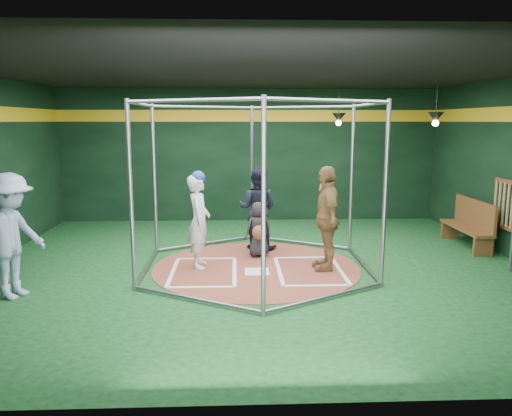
{
  "coord_description": "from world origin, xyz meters",
  "views": [
    {
      "loc": [
        -0.38,
        -8.85,
        2.67
      ],
      "look_at": [
        0.0,
        0.1,
        1.1
      ],
      "focal_mm": 35.0,
      "sensor_mm": 36.0,
      "label": 1
    }
  ],
  "objects_px": {
    "visitor_leopard": "(326,218)",
    "dugout_bench": "(470,223)",
    "batter_figure": "(199,220)",
    "umpire": "(257,208)"
  },
  "relations": [
    {
      "from": "umpire",
      "to": "dugout_bench",
      "type": "distance_m",
      "value": 4.56
    },
    {
      "from": "batter_figure",
      "to": "visitor_leopard",
      "type": "height_order",
      "value": "visitor_leopard"
    },
    {
      "from": "visitor_leopard",
      "to": "umpire",
      "type": "bearing_deg",
      "value": -144.91
    },
    {
      "from": "batter_figure",
      "to": "dugout_bench",
      "type": "distance_m",
      "value": 5.83
    },
    {
      "from": "visitor_leopard",
      "to": "umpire",
      "type": "relative_size",
      "value": 1.1
    },
    {
      "from": "batter_figure",
      "to": "visitor_leopard",
      "type": "relative_size",
      "value": 0.95
    },
    {
      "from": "visitor_leopard",
      "to": "dugout_bench",
      "type": "relative_size",
      "value": 1.07
    },
    {
      "from": "dugout_bench",
      "to": "umpire",
      "type": "bearing_deg",
      "value": 179.77
    },
    {
      "from": "batter_figure",
      "to": "umpire",
      "type": "relative_size",
      "value": 1.04
    },
    {
      "from": "visitor_leopard",
      "to": "dugout_bench",
      "type": "distance_m",
      "value": 3.72
    }
  ]
}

